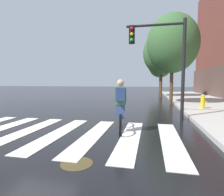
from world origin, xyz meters
TOP-DOWN VIEW (x-y plane):
  - ground_plane at (0.00, 0.00)m, footprint 120.00×120.00m
  - crosswalk_stripes at (0.48, 0.00)m, footprint 8.42×3.78m
  - manhole_cover at (2.44, -1.90)m, footprint 0.64×0.64m
  - cyclist at (2.91, 0.55)m, footprint 0.39×1.70m
  - traffic_light_near at (4.34, 2.95)m, footprint 2.47×0.28m
  - fire_hydrant at (6.67, 5.64)m, footprint 0.33×0.22m
  - street_tree_near at (5.29, 8.41)m, footprint 3.56×3.56m
  - street_tree_mid at (4.92, 14.66)m, footprint 3.84×3.84m
  - street_tree_far at (5.22, 23.37)m, footprint 3.66×3.66m

SIDE VIEW (x-z plane):
  - ground_plane at x=0.00m, z-range 0.00..0.00m
  - manhole_cover at x=2.44m, z-range 0.00..0.01m
  - crosswalk_stripes at x=0.48m, z-range 0.00..0.01m
  - fire_hydrant at x=6.67m, z-range 0.14..0.92m
  - cyclist at x=2.91m, z-range 0.00..1.69m
  - traffic_light_near at x=4.34m, z-range 0.76..4.96m
  - street_tree_near at x=5.29m, z-range 1.11..7.45m
  - street_tree_far at x=5.22m, z-range 1.14..7.64m
  - street_tree_mid at x=4.92m, z-range 1.20..8.02m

